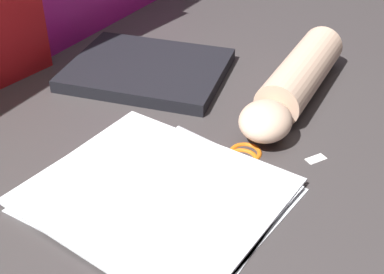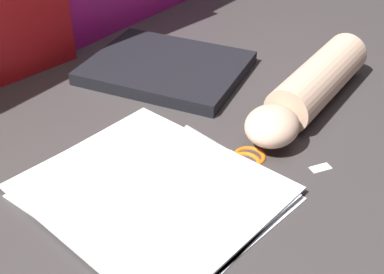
{
  "view_description": "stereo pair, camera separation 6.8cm",
  "coord_description": "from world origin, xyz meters",
  "px_view_note": "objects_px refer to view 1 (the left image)",
  "views": [
    {
      "loc": [
        -0.51,
        -0.35,
        0.46
      ],
      "look_at": [
        -0.02,
        -0.03,
        0.06
      ],
      "focal_mm": 50.0,
      "sensor_mm": 36.0,
      "label": 1
    },
    {
      "loc": [
        -0.47,
        -0.4,
        0.46
      ],
      "look_at": [
        -0.02,
        -0.03,
        0.06
      ],
      "focal_mm": 50.0,
      "sensor_mm": 36.0,
      "label": 2
    }
  ],
  "objects_px": {
    "scissors": "(229,150)",
    "hand_forearm": "(295,82)",
    "book_closed": "(147,70)",
    "paper_stack": "(157,193)"
  },
  "relations": [
    {
      "from": "scissors",
      "to": "hand_forearm",
      "type": "relative_size",
      "value": 0.44
    },
    {
      "from": "book_closed",
      "to": "paper_stack",
      "type": "bearing_deg",
      "value": -141.29
    },
    {
      "from": "scissors",
      "to": "paper_stack",
      "type": "bearing_deg",
      "value": 167.71
    },
    {
      "from": "paper_stack",
      "to": "scissors",
      "type": "relative_size",
      "value": 2.14
    },
    {
      "from": "book_closed",
      "to": "scissors",
      "type": "relative_size",
      "value": 2.13
    },
    {
      "from": "hand_forearm",
      "to": "paper_stack",
      "type": "bearing_deg",
      "value": 171.26
    },
    {
      "from": "paper_stack",
      "to": "scissors",
      "type": "xyz_separation_m",
      "value": [
        0.14,
        -0.03,
        -0.0
      ]
    },
    {
      "from": "paper_stack",
      "to": "book_closed",
      "type": "relative_size",
      "value": 1.0
    },
    {
      "from": "book_closed",
      "to": "scissors",
      "type": "distance_m",
      "value": 0.27
    },
    {
      "from": "hand_forearm",
      "to": "scissors",
      "type": "bearing_deg",
      "value": 173.96
    }
  ]
}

